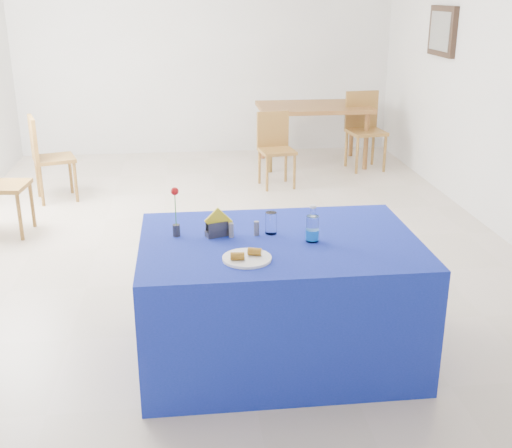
{
  "coord_description": "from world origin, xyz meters",
  "views": [
    {
      "loc": [
        -0.34,
        -5.27,
        2.1
      ],
      "look_at": [
        0.04,
        -2.04,
        0.92
      ],
      "focal_mm": 45.0,
      "sensor_mm": 36.0,
      "label": 1
    }
  ],
  "objects_px": {
    "water_bottle": "(312,229)",
    "chair_bg_left": "(275,144)",
    "plate": "(247,258)",
    "blue_table": "(279,299)",
    "chair_win_b": "(45,153)",
    "chair_bg_right": "(364,125)",
    "oak_table": "(314,111)"
  },
  "relations": [
    {
      "from": "blue_table",
      "to": "chair_bg_right",
      "type": "bearing_deg",
      "value": 68.27
    },
    {
      "from": "chair_bg_left",
      "to": "chair_bg_right",
      "type": "height_order",
      "value": "chair_bg_right"
    },
    {
      "from": "oak_table",
      "to": "chair_win_b",
      "type": "bearing_deg",
      "value": -158.6
    },
    {
      "from": "blue_table",
      "to": "water_bottle",
      "type": "relative_size",
      "value": 7.44
    },
    {
      "from": "plate",
      "to": "chair_bg_left",
      "type": "relative_size",
      "value": 0.32
    },
    {
      "from": "plate",
      "to": "blue_table",
      "type": "bearing_deg",
      "value": 51.89
    },
    {
      "from": "plate",
      "to": "water_bottle",
      "type": "xyz_separation_m",
      "value": [
        0.4,
        0.23,
        0.06
      ]
    },
    {
      "from": "blue_table",
      "to": "water_bottle",
      "type": "height_order",
      "value": "water_bottle"
    },
    {
      "from": "chair_win_b",
      "to": "water_bottle",
      "type": "bearing_deg",
      "value": -165.08
    },
    {
      "from": "blue_table",
      "to": "chair_win_b",
      "type": "bearing_deg",
      "value": 120.45
    },
    {
      "from": "chair_bg_left",
      "to": "blue_table",
      "type": "bearing_deg",
      "value": -106.44
    },
    {
      "from": "water_bottle",
      "to": "chair_win_b",
      "type": "xyz_separation_m",
      "value": [
        -2.14,
        3.39,
        -0.31
      ]
    },
    {
      "from": "water_bottle",
      "to": "chair_bg_right",
      "type": "distance_m",
      "value": 4.61
    },
    {
      "from": "water_bottle",
      "to": "chair_win_b",
      "type": "height_order",
      "value": "water_bottle"
    },
    {
      "from": "plate",
      "to": "chair_bg_left",
      "type": "height_order",
      "value": "chair_bg_left"
    },
    {
      "from": "plate",
      "to": "chair_bg_right",
      "type": "distance_m",
      "value": 4.96
    },
    {
      "from": "blue_table",
      "to": "chair_bg_left",
      "type": "relative_size",
      "value": 1.92
    },
    {
      "from": "chair_win_b",
      "to": "oak_table",
      "type": "bearing_deg",
      "value": -86.0
    },
    {
      "from": "chair_bg_left",
      "to": "chair_win_b",
      "type": "height_order",
      "value": "chair_win_b"
    },
    {
      "from": "plate",
      "to": "water_bottle",
      "type": "bearing_deg",
      "value": 29.78
    },
    {
      "from": "blue_table",
      "to": "oak_table",
      "type": "distance_m",
      "value": 4.69
    },
    {
      "from": "blue_table",
      "to": "oak_table",
      "type": "bearing_deg",
      "value": 76.15
    },
    {
      "from": "blue_table",
      "to": "chair_bg_left",
      "type": "height_order",
      "value": "chair_bg_left"
    },
    {
      "from": "blue_table",
      "to": "oak_table",
      "type": "height_order",
      "value": "blue_table"
    },
    {
      "from": "blue_table",
      "to": "water_bottle",
      "type": "distance_m",
      "value": 0.49
    },
    {
      "from": "water_bottle",
      "to": "chair_bg_right",
      "type": "xyz_separation_m",
      "value": [
        1.53,
        4.34,
        -0.28
      ]
    },
    {
      "from": "water_bottle",
      "to": "oak_table",
      "type": "height_order",
      "value": "water_bottle"
    },
    {
      "from": "oak_table",
      "to": "chair_win_b",
      "type": "height_order",
      "value": "chair_win_b"
    },
    {
      "from": "plate",
      "to": "chair_bg_right",
      "type": "height_order",
      "value": "chair_bg_right"
    },
    {
      "from": "plate",
      "to": "blue_table",
      "type": "relative_size",
      "value": 0.16
    },
    {
      "from": "water_bottle",
      "to": "oak_table",
      "type": "distance_m",
      "value": 4.69
    },
    {
      "from": "water_bottle",
      "to": "chair_bg_left",
      "type": "bearing_deg",
      "value": 85.03
    }
  ]
}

